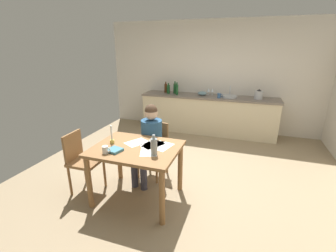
# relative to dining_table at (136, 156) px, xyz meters

# --- Properties ---
(ground_plane) EXTENTS (5.20, 5.20, 0.04)m
(ground_plane) POSITION_rel_dining_table_xyz_m (0.44, 0.72, -0.66)
(ground_plane) COLOR #937F60
(wall_back) EXTENTS (5.20, 0.12, 2.60)m
(wall_back) POSITION_rel_dining_table_xyz_m (0.44, 3.32, 0.66)
(wall_back) COLOR silver
(wall_back) RESTS_ON ground
(kitchen_counter) EXTENTS (3.17, 0.64, 0.90)m
(kitchen_counter) POSITION_rel_dining_table_xyz_m (0.44, 2.96, -0.19)
(kitchen_counter) COLOR beige
(kitchen_counter) RESTS_ON ground
(dining_table) EXTENTS (1.11, 0.87, 0.76)m
(dining_table) POSITION_rel_dining_table_xyz_m (0.00, 0.00, 0.00)
(dining_table) COLOR olive
(dining_table) RESTS_ON ground
(chair_at_table) EXTENTS (0.45, 0.45, 0.87)m
(chair_at_table) POSITION_rel_dining_table_xyz_m (-0.02, 0.68, -0.16)
(chair_at_table) COLOR olive
(chair_at_table) RESTS_ON ground
(person_seated) EXTENTS (0.38, 0.62, 1.19)m
(person_seated) POSITION_rel_dining_table_xyz_m (-0.04, 0.53, 0.04)
(person_seated) COLOR navy
(person_seated) RESTS_ON ground
(chair_side_empty) EXTENTS (0.41, 0.41, 0.88)m
(chair_side_empty) POSITION_rel_dining_table_xyz_m (-0.82, -0.08, -0.15)
(chair_side_empty) COLOR olive
(chair_side_empty) RESTS_ON ground
(coffee_mug) EXTENTS (0.11, 0.07, 0.09)m
(coffee_mug) POSITION_rel_dining_table_xyz_m (-0.27, -0.28, 0.17)
(coffee_mug) COLOR white
(coffee_mug) RESTS_ON dining_table
(candlestick) EXTENTS (0.06, 0.06, 0.25)m
(candlestick) POSITION_rel_dining_table_xyz_m (-0.36, 0.01, 0.19)
(candlestick) COLOR gold
(candlestick) RESTS_ON dining_table
(book_magazine) EXTENTS (0.20, 0.20, 0.03)m
(book_magazine) POSITION_rel_dining_table_xyz_m (-0.20, -0.20, 0.14)
(book_magazine) COLOR teal
(book_magazine) RESTS_ON dining_table
(paper_letter) EXTENTS (0.25, 0.32, 0.00)m
(paper_letter) POSITION_rel_dining_table_xyz_m (0.17, 0.16, 0.12)
(paper_letter) COLOR white
(paper_letter) RESTS_ON dining_table
(paper_bill) EXTENTS (0.33, 0.36, 0.00)m
(paper_bill) POSITION_rel_dining_table_xyz_m (-0.06, 0.14, 0.12)
(paper_bill) COLOR white
(paper_bill) RESTS_ON dining_table
(paper_envelope) EXTENTS (0.30, 0.35, 0.00)m
(paper_envelope) POSITION_rel_dining_table_xyz_m (0.21, -0.06, 0.12)
(paper_envelope) COLOR white
(paper_envelope) RESTS_ON dining_table
(paper_receipt) EXTENTS (0.27, 0.33, 0.00)m
(paper_receipt) POSITION_rel_dining_table_xyz_m (0.31, 0.14, 0.12)
(paper_receipt) COLOR white
(paper_receipt) RESTS_ON dining_table
(paper_notice) EXTENTS (0.33, 0.36, 0.00)m
(paper_notice) POSITION_rel_dining_table_xyz_m (0.17, 0.15, 0.12)
(paper_notice) COLOR white
(paper_notice) RESTS_ON dining_table
(wine_bottle_on_table) EXTENTS (0.08, 0.08, 0.26)m
(wine_bottle_on_table) POSITION_rel_dining_table_xyz_m (0.31, -0.13, 0.23)
(wine_bottle_on_table) COLOR #8C999E
(wine_bottle_on_table) RESTS_ON dining_table
(sink_unit) EXTENTS (0.36, 0.36, 0.24)m
(sink_unit) POSITION_rel_dining_table_xyz_m (0.91, 2.96, 0.28)
(sink_unit) COLOR #B2B7BC
(sink_unit) RESTS_ON kitchen_counter
(bottle_oil) EXTENTS (0.07, 0.07, 0.27)m
(bottle_oil) POSITION_rel_dining_table_xyz_m (-0.66, 3.04, 0.37)
(bottle_oil) COLOR #593319
(bottle_oil) RESTS_ON kitchen_counter
(bottle_vinegar) EXTENTS (0.08, 0.08, 0.25)m
(bottle_vinegar) POSITION_rel_dining_table_xyz_m (-0.55, 2.95, 0.37)
(bottle_vinegar) COLOR #194C23
(bottle_vinegar) RESTS_ON kitchen_counter
(bottle_wine_red) EXTENTS (0.07, 0.07, 0.30)m
(bottle_wine_red) POSITION_rel_dining_table_xyz_m (-0.40, 2.99, 0.38)
(bottle_wine_red) COLOR #194C23
(bottle_wine_red) RESTS_ON kitchen_counter
(bottle_sauce) EXTENTS (0.06, 0.06, 0.29)m
(bottle_sauce) POSITION_rel_dining_table_xyz_m (-0.31, 2.87, 0.38)
(bottle_sauce) COLOR #194C23
(bottle_sauce) RESTS_ON kitchen_counter
(mixing_bowl) EXTENTS (0.21, 0.21, 0.10)m
(mixing_bowl) POSITION_rel_dining_table_xyz_m (0.28, 2.98, 0.31)
(mixing_bowl) COLOR #668C99
(mixing_bowl) RESTS_ON kitchen_counter
(stovetop_kettle) EXTENTS (0.18, 0.18, 0.22)m
(stovetop_kettle) POSITION_rel_dining_table_xyz_m (1.54, 2.96, 0.36)
(stovetop_kettle) COLOR #B7BABF
(stovetop_kettle) RESTS_ON kitchen_counter
(wine_glass_near_sink) EXTENTS (0.07, 0.07, 0.15)m
(wine_glass_near_sink) POSITION_rel_dining_table_xyz_m (0.50, 3.11, 0.37)
(wine_glass_near_sink) COLOR silver
(wine_glass_near_sink) RESTS_ON kitchen_counter
(wine_glass_by_kettle) EXTENTS (0.07, 0.07, 0.15)m
(wine_glass_by_kettle) POSITION_rel_dining_table_xyz_m (0.41, 3.11, 0.37)
(wine_glass_by_kettle) COLOR silver
(wine_glass_by_kettle) RESTS_ON kitchen_counter
(teacup_on_counter) EXTENTS (0.12, 0.08, 0.10)m
(teacup_on_counter) POSITION_rel_dining_table_xyz_m (0.70, 2.81, 0.31)
(teacup_on_counter) COLOR #33598C
(teacup_on_counter) RESTS_ON kitchen_counter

